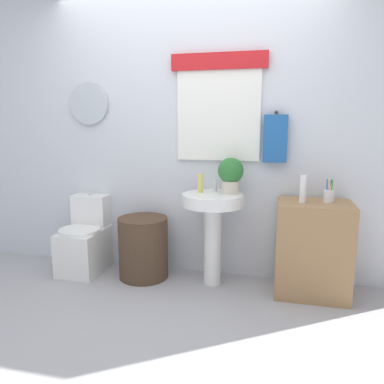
% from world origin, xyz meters
% --- Properties ---
extents(ground_plane, '(8.00, 8.00, 0.00)m').
position_xyz_m(ground_plane, '(0.00, 0.00, 0.00)').
color(ground_plane, '#A3A3A8').
extents(back_wall, '(4.40, 0.18, 2.60)m').
position_xyz_m(back_wall, '(0.00, 1.15, 1.31)').
color(back_wall, silver).
rests_on(back_wall, ground_plane).
extents(toilet, '(0.38, 0.51, 0.73)m').
position_xyz_m(toilet, '(-0.99, 0.88, 0.28)').
color(toilet, white).
rests_on(toilet, ground_plane).
extents(laundry_hamper, '(0.45, 0.45, 0.56)m').
position_xyz_m(laundry_hamper, '(-0.39, 0.85, 0.28)').
color(laundry_hamper, '#4C3828').
rests_on(laundry_hamper, ground_plane).
extents(pedestal_sink, '(0.52, 0.52, 0.80)m').
position_xyz_m(pedestal_sink, '(0.25, 0.85, 0.61)').
color(pedestal_sink, white).
rests_on(pedestal_sink, ground_plane).
extents(faucet, '(0.03, 0.03, 0.10)m').
position_xyz_m(faucet, '(0.25, 0.97, 0.85)').
color(faucet, silver).
rests_on(faucet, pedestal_sink).
extents(wooden_cabinet, '(0.58, 0.44, 0.77)m').
position_xyz_m(wooden_cabinet, '(1.08, 0.85, 0.39)').
color(wooden_cabinet, '#9E754C').
rests_on(wooden_cabinet, ground_plane).
extents(soap_bottle, '(0.05, 0.05, 0.16)m').
position_xyz_m(soap_bottle, '(0.13, 0.90, 0.88)').
color(soap_bottle, '#DBD166').
rests_on(soap_bottle, pedestal_sink).
extents(potted_plant, '(0.22, 0.22, 0.30)m').
position_xyz_m(potted_plant, '(0.39, 0.91, 0.97)').
color(potted_plant, beige).
rests_on(potted_plant, pedestal_sink).
extents(lotion_bottle, '(0.05, 0.05, 0.22)m').
position_xyz_m(lotion_bottle, '(0.98, 0.81, 0.88)').
color(lotion_bottle, white).
rests_on(lotion_bottle, wooden_cabinet).
extents(toothbrush_cup, '(0.08, 0.08, 0.19)m').
position_xyz_m(toothbrush_cup, '(1.18, 0.87, 0.83)').
color(toothbrush_cup, silver).
rests_on(toothbrush_cup, wooden_cabinet).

